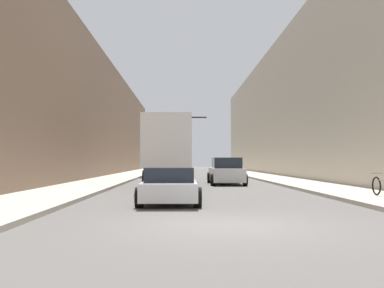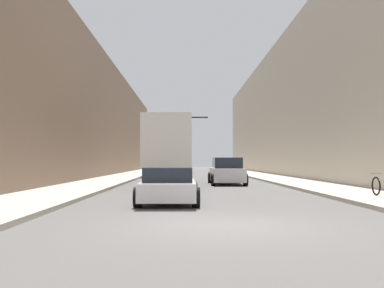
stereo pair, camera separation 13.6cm
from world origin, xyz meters
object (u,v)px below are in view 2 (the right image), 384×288
object	(u,v)px
semi_truck	(170,150)
sedan_car	(169,186)
parked_bicycle	(383,186)
traffic_signal_gantry	(161,133)
suv_car	(227,172)

from	to	relation	value
semi_truck	sedan_car	distance (m)	11.48
parked_bicycle	semi_truck	bearing A→B (deg)	127.74
traffic_signal_gantry	parked_bicycle	size ratio (longest dim) A/B	3.23
sedan_car	parked_bicycle	distance (m)	7.91
semi_truck	suv_car	size ratio (longest dim) A/B	2.50
sedan_car	parked_bicycle	bearing A→B (deg)	5.26
parked_bicycle	sedan_car	bearing A→B (deg)	-174.74
sedan_car	parked_bicycle	size ratio (longest dim) A/B	2.34
traffic_signal_gantry	sedan_car	bearing A→B (deg)	-86.18
sedan_car	traffic_signal_gantry	world-z (taller)	traffic_signal_gantry
semi_truck	traffic_signal_gantry	world-z (taller)	traffic_signal_gantry
semi_truck	parked_bicycle	xyz separation A→B (m)	(8.24, -10.64, -1.64)
suv_car	traffic_signal_gantry	world-z (taller)	traffic_signal_gantry
semi_truck	sedan_car	bearing A→B (deg)	-88.19
semi_truck	traffic_signal_gantry	distance (m)	13.90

